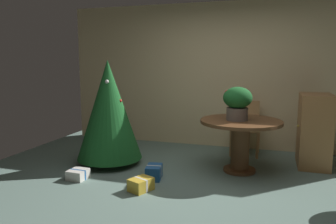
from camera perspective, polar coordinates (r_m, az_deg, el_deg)
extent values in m
plane|color=slate|center=(4.14, 5.51, -13.30)|extent=(6.60, 6.60, 0.00)
cube|color=beige|center=(6.01, 10.13, 6.22)|extent=(6.00, 0.10, 2.60)
cylinder|color=brown|center=(4.86, 12.34, -9.82)|extent=(0.45, 0.45, 0.04)
cylinder|color=brown|center=(4.76, 12.48, -5.82)|extent=(0.26, 0.26, 0.66)
cylinder|color=brown|center=(4.69, 12.62, -1.64)|extent=(1.14, 1.14, 0.04)
cylinder|color=#665B51|center=(4.65, 11.97, -0.34)|extent=(0.30, 0.30, 0.18)
ellipsoid|color=#195623|center=(4.62, 12.05, 2.46)|extent=(0.40, 0.40, 0.30)
sphere|color=red|center=(4.64, 10.35, 3.29)|extent=(0.09, 0.09, 0.09)
sphere|color=red|center=(4.55, 12.81, 2.57)|extent=(0.06, 0.06, 0.06)
cylinder|color=#B27F4C|center=(5.47, 15.31, -5.75)|extent=(0.04, 0.04, 0.42)
cylinder|color=#B27F4C|center=(5.50, 10.90, -5.52)|extent=(0.04, 0.04, 0.42)
cylinder|color=#B27F4C|center=(5.86, 15.47, -4.81)|extent=(0.04, 0.04, 0.42)
cylinder|color=#B27F4C|center=(5.89, 11.36, -4.60)|extent=(0.04, 0.04, 0.42)
cube|color=#B27F4C|center=(5.63, 13.34, -2.83)|extent=(0.47, 0.44, 0.05)
cube|color=#B27F4C|center=(5.78, 13.58, -0.14)|extent=(0.42, 0.05, 0.43)
cylinder|color=brown|center=(5.16, -10.06, -8.33)|extent=(0.10, 0.10, 0.10)
cone|color=#195623|center=(4.99, -10.30, 0.40)|extent=(0.98, 0.98, 1.49)
sphere|color=silver|center=(5.01, -10.03, 6.05)|extent=(0.06, 0.06, 0.06)
sphere|color=red|center=(5.22, -12.56, -1.65)|extent=(0.05, 0.05, 0.05)
sphere|color=silver|center=(4.85, -10.62, 5.22)|extent=(0.06, 0.06, 0.06)
sphere|color=red|center=(4.88, -8.31, 1.94)|extent=(0.05, 0.05, 0.05)
cube|color=silver|center=(4.60, -15.43, -10.45)|extent=(0.24, 0.25, 0.13)
cube|color=#1E569E|center=(4.60, -15.43, -10.45)|extent=(0.23, 0.04, 0.13)
cube|color=#1E569E|center=(4.45, -2.47, -10.44)|extent=(0.24, 0.31, 0.18)
cube|color=silver|center=(4.45, -2.47, -10.44)|extent=(0.20, 0.06, 0.18)
cube|color=gold|center=(4.08, -4.75, -12.49)|extent=(0.30, 0.33, 0.15)
cube|color=silver|center=(4.08, -4.75, -12.49)|extent=(0.20, 0.11, 0.15)
cube|color=#9E6B3D|center=(5.32, 24.17, -2.95)|extent=(0.44, 0.69, 1.09)
sphere|color=#B29338|center=(5.29, 21.76, -2.27)|extent=(0.04, 0.04, 0.04)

